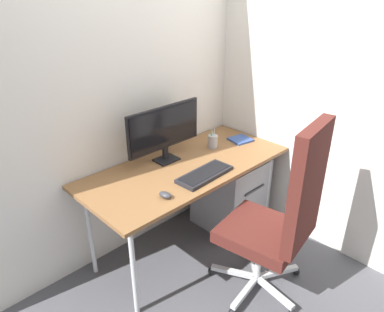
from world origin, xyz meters
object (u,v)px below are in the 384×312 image
object	(u,v)px
keyboard	(205,174)
mouse	(165,195)
office_chair	(282,215)
monitor	(165,129)
pen_holder	(213,141)
notebook	(241,140)
filing_cabinet	(230,191)

from	to	relation	value
keyboard	mouse	world-z (taller)	mouse
office_chair	keyboard	distance (m)	0.57
monitor	mouse	bearing A→B (deg)	-130.69
pen_holder	notebook	size ratio (longest dim) A/B	1.00
office_chair	notebook	size ratio (longest dim) A/B	7.53
office_chair	mouse	world-z (taller)	office_chair
filing_cabinet	monitor	bearing A→B (deg)	160.01
filing_cabinet	mouse	bearing A→B (deg)	-167.17
monitor	notebook	bearing A→B (deg)	-13.31
keyboard	mouse	xyz separation A→B (m)	(-0.36, -0.02, 0.01)
notebook	monitor	bearing A→B (deg)	177.96
keyboard	office_chair	bearing A→B (deg)	-80.45
office_chair	filing_cabinet	size ratio (longest dim) A/B	2.04
monitor	mouse	world-z (taller)	monitor
office_chair	pen_holder	bearing A→B (deg)	71.12
filing_cabinet	mouse	xyz separation A→B (m)	(-0.86, -0.20, 0.43)
pen_holder	notebook	world-z (taller)	pen_holder
monitor	notebook	size ratio (longest dim) A/B	3.81
office_chair	notebook	bearing A→B (deg)	54.25
filing_cabinet	office_chair	bearing A→B (deg)	-119.04
office_chair	pen_holder	distance (m)	0.88
filing_cabinet	pen_holder	xyz separation A→B (m)	(-0.12, 0.10, 0.46)
office_chair	monitor	world-z (taller)	office_chair
keyboard	notebook	distance (m)	0.67
filing_cabinet	monitor	distance (m)	0.86
office_chair	keyboard	world-z (taller)	office_chair
keyboard	notebook	bearing A→B (deg)	18.04
monitor	mouse	xyz separation A→B (m)	(-0.33, -0.39, -0.22)
monitor	pen_holder	bearing A→B (deg)	-12.90
office_chair	notebook	xyz separation A→B (m)	(0.55, 0.76, 0.09)
office_chair	mouse	size ratio (longest dim) A/B	14.18
office_chair	monitor	distance (m)	0.98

